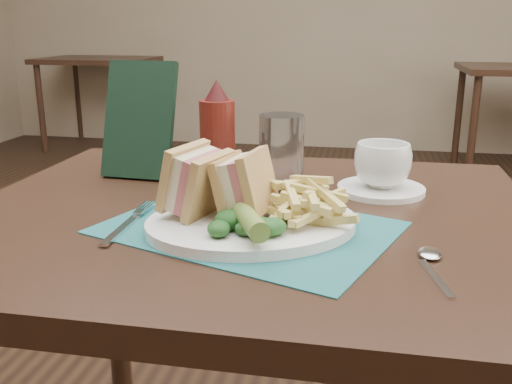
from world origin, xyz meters
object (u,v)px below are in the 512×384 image
sandwich_half_a (183,178)px  ketchup_bottle (217,132)px  saucer (381,189)px  check_presenter (139,120)px  table_bg_left (103,103)px  placemat (249,228)px  drinking_glass (281,152)px  plate (252,223)px  coffee_cup (382,165)px  sandwich_half_b (231,182)px

sandwich_half_a → ketchup_bottle: ketchup_bottle is taller
saucer → check_presenter: 0.46m
table_bg_left → placemat: placemat is taller
placemat → drinking_glass: (0.02, 0.21, 0.06)m
plate → check_presenter: size_ratio=1.36×
ketchup_bottle → check_presenter: bearing=172.5°
plate → ketchup_bottle: ketchup_bottle is taller
sandwich_half_a → table_bg_left: bearing=132.9°
table_bg_left → check_presenter: size_ratio=4.08×
table_bg_left → drinking_glass: bearing=-60.1°
coffee_cup → table_bg_left: bearing=122.0°
sandwich_half_b → table_bg_left: bearing=128.2°
plate → drinking_glass: drinking_glass is taller
coffee_cup → check_presenter: 0.45m
ketchup_bottle → placemat: bearing=-65.8°
sandwich_half_a → check_presenter: bearing=139.4°
drinking_glass → ketchup_bottle: ketchup_bottle is taller
check_presenter → placemat: bearing=-40.5°
table_bg_left → check_presenter: check_presenter is taller
plate → sandwich_half_b: size_ratio=3.21×
coffee_cup → drinking_glass: 0.17m
placemat → coffee_cup: size_ratio=4.02×
table_bg_left → placemat: (2.04, -3.78, 0.38)m
placemat → sandwich_half_b: (-0.03, 0.01, 0.06)m
saucer → drinking_glass: bearing=-178.2°
saucer → check_presenter: size_ratio=0.68×
saucer → drinking_glass: (-0.17, -0.01, 0.06)m
plate → sandwich_half_a: (-0.10, 0.01, 0.06)m
placemat → check_presenter: check_presenter is taller
placemat → ketchup_bottle: size_ratio=2.10×
placemat → drinking_glass: 0.22m
saucer → table_bg_left: bearing=122.0°
sandwich_half_a → drinking_glass: drinking_glass is taller
table_bg_left → saucer: 4.21m
ketchup_bottle → check_presenter: (-0.16, 0.02, 0.01)m
sandwich_half_a → coffee_cup: (0.29, 0.21, -0.02)m
sandwich_half_a → drinking_glass: (0.11, 0.21, -0.00)m
plate → sandwich_half_b: (-0.03, 0.01, 0.06)m
drinking_glass → saucer: bearing=1.8°
table_bg_left → placemat: 4.31m
sandwich_half_b → sandwich_half_a: bearing=-167.5°
placemat → sandwich_half_a: bearing=176.5°
table_bg_left → drinking_glass: (2.05, -3.56, 0.44)m
saucer → drinking_glass: 0.18m
table_bg_left → sandwich_half_a: bearing=-62.8°
coffee_cup → sandwich_half_b: bearing=-135.7°
sandwich_half_a → ketchup_bottle: (-0.01, 0.22, 0.03)m
coffee_cup → check_presenter: (-0.45, 0.03, 0.06)m
table_bg_left → placemat: bearing=-61.7°
coffee_cup → placemat: bearing=-130.7°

